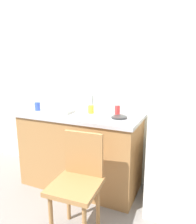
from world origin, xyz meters
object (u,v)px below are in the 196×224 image
at_px(dish_tray, 61,110).
at_px(cup_blue, 37,106).
at_px(chair, 78,180).
at_px(cup_yellow, 91,109).
at_px(refrigerator, 181,157).
at_px(hotplate, 119,117).
at_px(cup_red, 117,110).

relative_size(dish_tray, cup_blue, 2.80).
relative_size(chair, cup_yellow, 9.67).
relative_size(chair, cup_blue, 8.89).
distance_m(refrigerator, hotplate, 0.73).
distance_m(refrigerator, chair, 1.04).
height_order(chair, cup_blue, cup_blue).
height_order(refrigerator, cup_red, refrigerator).
bearing_deg(hotplate, cup_red, 117.12).
relative_size(hotplate, cup_blue, 1.70).
relative_size(refrigerator, chair, 1.29).
bearing_deg(hotplate, cup_yellow, 166.76).
bearing_deg(cup_red, cup_yellow, -172.19).
height_order(refrigerator, cup_blue, refrigerator).
bearing_deg(hotplate, dish_tray, -178.52).
relative_size(hotplate, cup_yellow, 1.85).
height_order(cup_yellow, cup_blue, cup_blue).
relative_size(chair, cup_red, 8.32).
bearing_deg(chair, cup_blue, 142.60).
xyz_separation_m(chair, cup_blue, (-0.89, 0.61, 0.46)).
xyz_separation_m(cup_yellow, cup_blue, (-0.67, -0.13, 0.00)).
distance_m(chair, hotplate, 0.78).
distance_m(chair, cup_yellow, 0.89).
bearing_deg(cup_blue, chair, -34.22).
distance_m(cup_red, cup_yellow, 0.31).
distance_m(dish_tray, cup_blue, 0.33).
bearing_deg(cup_red, hotplate, -62.88).
distance_m(hotplate, cup_red, 0.15).
height_order(refrigerator, cup_yellow, refrigerator).
xyz_separation_m(refrigerator, cup_blue, (-1.68, -0.06, 0.38)).
relative_size(hotplate, cup_red, 1.59).
distance_m(dish_tray, cup_yellow, 0.36).
bearing_deg(hotplate, chair, -103.07).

